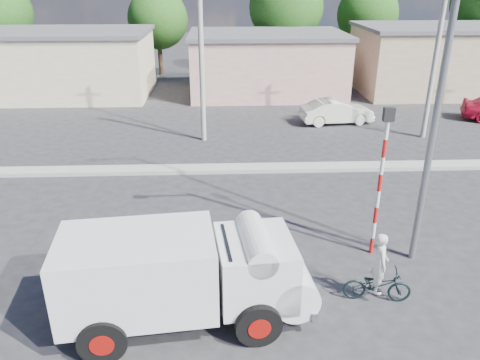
{
  "coord_description": "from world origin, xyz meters",
  "views": [
    {
      "loc": [
        -1.13,
        -10.05,
        7.47
      ],
      "look_at": [
        -0.55,
        4.01,
        1.3
      ],
      "focal_mm": 35.0,
      "sensor_mm": 36.0,
      "label": 1
    }
  ],
  "objects_px": {
    "cyclist": "(379,273)",
    "streetlight": "(435,86)",
    "truck": "(187,274)",
    "bicycle": "(377,285)",
    "traffic_pole": "(381,171)",
    "car_cream": "(336,112)"
  },
  "relations": [
    {
      "from": "truck",
      "to": "car_cream",
      "type": "height_order",
      "value": "truck"
    },
    {
      "from": "truck",
      "to": "streetlight",
      "type": "height_order",
      "value": "streetlight"
    },
    {
      "from": "bicycle",
      "to": "car_cream",
      "type": "bearing_deg",
      "value": -1.9
    },
    {
      "from": "cyclist",
      "to": "traffic_pole",
      "type": "bearing_deg",
      "value": -6.6
    },
    {
      "from": "truck",
      "to": "streetlight",
      "type": "relative_size",
      "value": 0.65
    },
    {
      "from": "bicycle",
      "to": "car_cream",
      "type": "height_order",
      "value": "car_cream"
    },
    {
      "from": "cyclist",
      "to": "car_cream",
      "type": "bearing_deg",
      "value": -1.9
    },
    {
      "from": "bicycle",
      "to": "cyclist",
      "type": "distance_m",
      "value": 0.36
    },
    {
      "from": "truck",
      "to": "traffic_pole",
      "type": "relative_size",
      "value": 1.34
    },
    {
      "from": "cyclist",
      "to": "traffic_pole",
      "type": "distance_m",
      "value": 2.86
    },
    {
      "from": "cyclist",
      "to": "car_cream",
      "type": "relative_size",
      "value": 0.4
    },
    {
      "from": "car_cream",
      "to": "streetlight",
      "type": "height_order",
      "value": "streetlight"
    },
    {
      "from": "bicycle",
      "to": "traffic_pole",
      "type": "relative_size",
      "value": 0.38
    },
    {
      "from": "cyclist",
      "to": "streetlight",
      "type": "distance_m",
      "value": 4.8
    },
    {
      "from": "car_cream",
      "to": "traffic_pole",
      "type": "bearing_deg",
      "value": 164.18
    },
    {
      "from": "cyclist",
      "to": "streetlight",
      "type": "xyz_separation_m",
      "value": [
        1.48,
        1.86,
        4.17
      ]
    },
    {
      "from": "truck",
      "to": "traffic_pole",
      "type": "distance_m",
      "value": 5.96
    },
    {
      "from": "cyclist",
      "to": "car_cream",
      "type": "distance_m",
      "value": 15.44
    },
    {
      "from": "cyclist",
      "to": "truck",
      "type": "bearing_deg",
      "value": 104.32
    },
    {
      "from": "streetlight",
      "to": "cyclist",
      "type": "bearing_deg",
      "value": -128.52
    },
    {
      "from": "bicycle",
      "to": "streetlight",
      "type": "xyz_separation_m",
      "value": [
        1.48,
        1.86,
        4.52
      ]
    },
    {
      "from": "truck",
      "to": "streetlight",
      "type": "bearing_deg",
      "value": 15.4
    }
  ]
}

